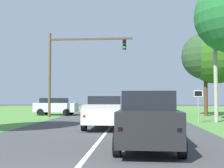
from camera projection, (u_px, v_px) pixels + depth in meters
The scene contains 9 objects.
ground_plane at pixel (109, 129), 16.71m from camera, with size 120.00×120.00×0.00m, color #424244.
red_suv_near at pixel (148, 118), 10.25m from camera, with size 2.26×4.98×1.99m.
pickup_truck_lead at pixel (106, 112), 17.01m from camera, with size 2.29×5.53×1.87m.
traffic_light at pixel (71, 61), 26.45m from camera, with size 7.72×0.40×7.71m.
keep_moving_sign at pixel (198, 101), 20.40m from camera, with size 0.60×0.09×2.42m.
oak_tree_right at pixel (205, 56), 28.53m from camera, with size 4.62×4.62×8.18m.
crossing_suv_far at pixel (56, 106), 29.59m from camera, with size 4.33×2.16×1.75m.
utility_pole_right at pixel (215, 59), 21.17m from camera, with size 0.28×0.28×9.25m, color #9E998E.
extra_tree_2 at pixel (215, 56), 28.34m from camera, with size 5.39×5.39×8.53m.
Camera 1 is at (1.43, -4.82, 1.78)m, focal length 46.66 mm.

